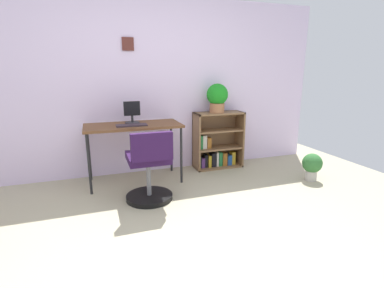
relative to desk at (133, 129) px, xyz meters
name	(u,v)px	position (x,y,z in m)	size (l,w,h in m)	color
ground_plane	(198,255)	(0.23, -1.74, -0.70)	(6.24, 6.24, 0.00)	tan
wall_back	(144,87)	(0.23, 0.41, 0.49)	(5.20, 0.12, 2.37)	silver
desk	(133,129)	(0.00, 0.00, 0.00)	(1.18, 0.57, 0.75)	brown
monitor	(132,113)	(0.01, 0.10, 0.18)	(0.20, 0.18, 0.28)	#262628
keyboard	(132,125)	(-0.03, -0.10, 0.07)	(0.37, 0.14, 0.02)	#372A33
office_chair	(149,170)	(0.06, -0.65, -0.34)	(0.52, 0.55, 0.81)	black
bookshelf_low	(216,143)	(1.24, 0.21, -0.34)	(0.71, 0.30, 0.82)	brown
potted_plant_on_shelf	(217,97)	(1.21, 0.16, 0.35)	(0.30, 0.30, 0.41)	#9E6642
potted_plant_floor	(312,165)	(2.19, -0.73, -0.49)	(0.25, 0.25, 0.36)	#B7B2A8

